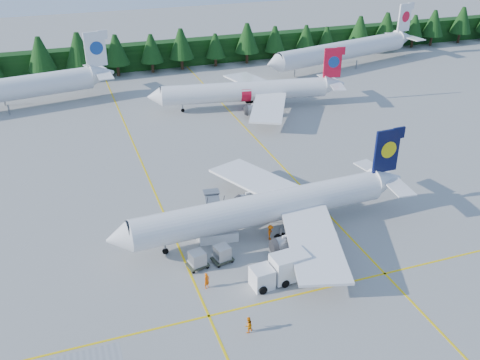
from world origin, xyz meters
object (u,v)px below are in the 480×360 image
object	(u,v)px
airliner_navy	(257,210)
airliner_red	(242,92)
service_truck	(280,270)
airstairs	(217,230)

from	to	relation	value
airliner_navy	airliner_red	xyz separation A→B (m)	(13.11, 42.06, 0.02)
airliner_red	service_truck	bearing A→B (deg)	-96.47
airliner_red	airstairs	distance (m)	44.99
service_truck	airliner_navy	bearing A→B (deg)	79.01
airliner_red	airstairs	size ratio (longest dim) A/B	5.61
airstairs	service_truck	world-z (taller)	airstairs
airliner_red	service_truck	size ratio (longest dim) A/B	5.80
airliner_navy	service_truck	distance (m)	9.67
service_truck	airliner_red	bearing A→B (deg)	69.77
airliner_red	airstairs	bearing A→B (deg)	-104.54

